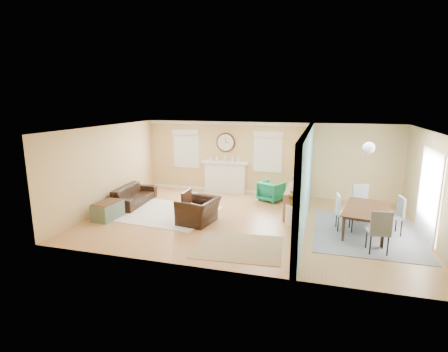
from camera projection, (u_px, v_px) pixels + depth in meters
The scene contains 29 objects.
floor at pixel (248, 221), 9.87m from camera, with size 9.00×9.00×0.00m, color #B07940.
wall_back at pixel (266, 159), 12.41m from camera, with size 9.00×0.02×2.60m, color tan.
wall_front at pixel (217, 208), 6.77m from camera, with size 9.00×0.02×2.60m, color tan.
wall_left at pixel (107, 168), 10.80m from camera, with size 0.02×6.00×2.60m, color tan.
wall_right at pixel (432, 187), 8.38m from camera, with size 0.02×6.00×2.60m, color tan.
ceiling at pixel (250, 129), 9.31m from camera, with size 9.00×6.00×0.02m, color white.
partition at pixel (306, 175), 9.44m from camera, with size 0.17×6.00×2.60m.
fireplace at pixel (225, 177), 12.85m from camera, with size 1.70×0.30×1.17m.
wall_clock at pixel (226, 142), 12.66m from camera, with size 0.70×0.07×0.70m.
window_left at pixel (186, 146), 13.11m from camera, with size 1.05×0.13×1.42m.
window_right at pixel (268, 149), 12.27m from camera, with size 1.05×0.13×1.42m.
french_doors at pixel (429, 195), 8.43m from camera, with size 0.06×1.70×2.20m.
pendant at pixel (369, 148), 8.59m from camera, with size 0.30×0.30×0.55m.
rug_cream at pixel (166, 213), 10.57m from camera, with size 2.78×2.41×0.01m, color beige.
rug_jute at pixel (238, 247), 8.14m from camera, with size 2.02×1.65×0.01m, color tan.
rug_grey at pixel (366, 233), 9.01m from camera, with size 2.59×3.23×0.01m, color slate.
sofa at pixel (133, 195), 11.46m from camera, with size 2.04×0.80×0.60m, color black.
eames_chair at pixel (199, 211), 9.67m from camera, with size 1.08×0.94×0.70m, color black.
green_chair at pixel (271, 191), 11.83m from camera, with size 0.71×0.73×0.67m, color #086D44.
trunk at pixel (108, 210), 10.03m from camera, with size 0.61×0.91×0.50m.
credenza at pixel (295, 201), 10.39m from camera, with size 0.55×1.62×0.80m.
tv at pixel (296, 177), 10.24m from camera, with size 1.15×0.15×0.66m, color black.
garden_stool at pixel (292, 214), 9.61m from camera, with size 0.37×0.37×0.54m, color white.
potted_plant at pixel (293, 197), 9.51m from camera, with size 0.39×0.34×0.43m, color #337F33.
dining_table at pixel (367, 221), 8.94m from camera, with size 1.87×1.05×0.66m, color #4E2913.
dining_chair_n at pixel (363, 200), 9.89m from camera, with size 0.56×0.56×1.01m.
dining_chair_s at pixel (378, 227), 7.74m from camera, with size 0.50×0.50×1.01m.
dining_chair_w at pixel (345, 210), 9.07m from camera, with size 0.47×0.47×0.96m.
dining_chair_e at pixel (393, 212), 8.79m from camera, with size 0.50×0.50×0.99m.
Camera 1 is at (1.92, -9.19, 3.35)m, focal length 28.00 mm.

